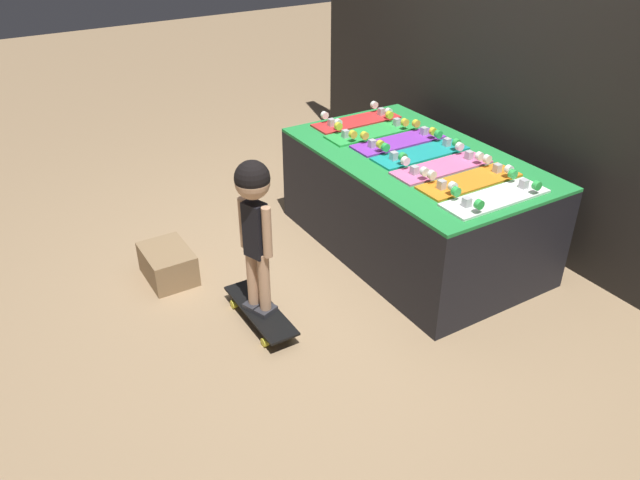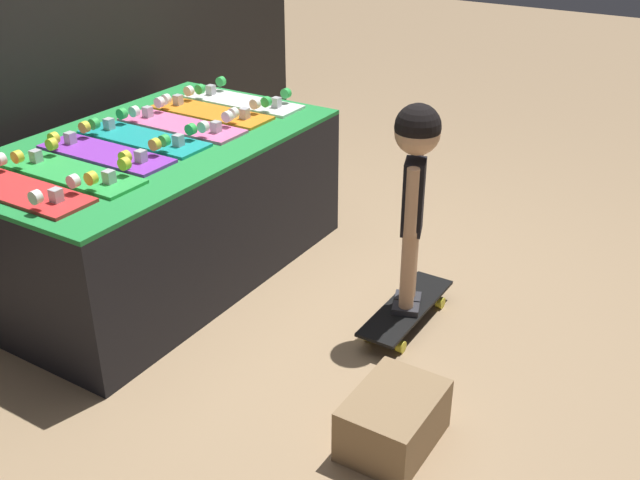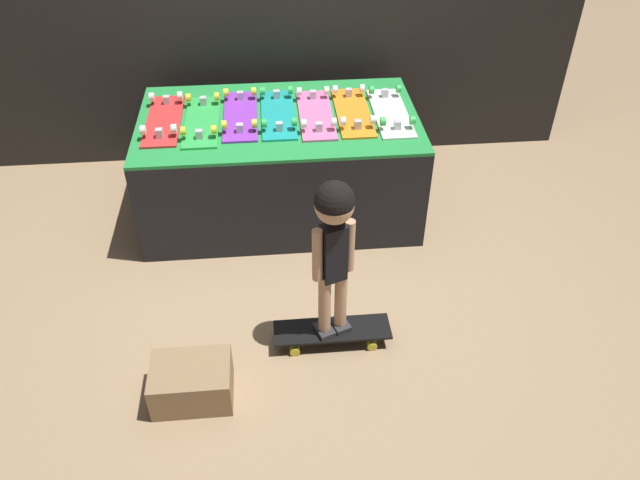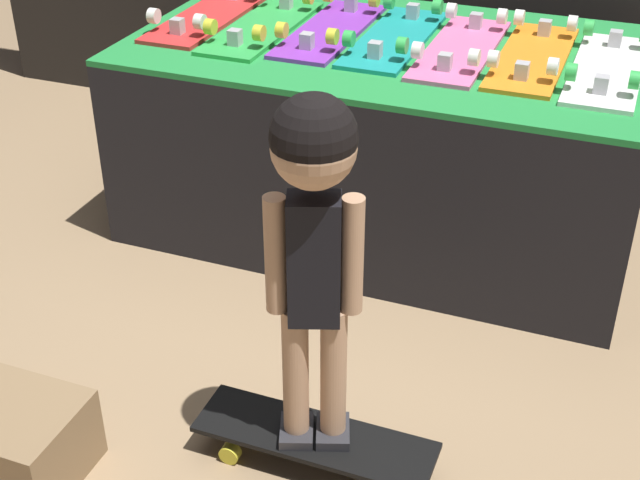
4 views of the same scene
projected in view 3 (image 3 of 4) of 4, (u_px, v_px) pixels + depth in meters
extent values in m
plane|color=#9E7F5B|center=(287.00, 272.00, 3.75)|extent=(16.00, 16.00, 0.00)
cube|color=black|center=(281.00, 166.00, 4.07)|extent=(1.73, 1.02, 0.66)
cube|color=#23893D|center=(278.00, 119.00, 3.86)|extent=(1.73, 1.02, 0.02)
cube|color=red|center=(164.00, 121.00, 3.81)|extent=(0.21, 0.65, 0.01)
cube|color=#B7B7BC|center=(167.00, 100.00, 3.95)|extent=(0.04, 0.04, 0.05)
cylinder|color=white|center=(180.00, 96.00, 3.94)|extent=(0.03, 0.05, 0.05)
cylinder|color=white|center=(152.00, 97.00, 3.93)|extent=(0.03, 0.05, 0.05)
cube|color=#B7B7BC|center=(159.00, 133.00, 3.62)|extent=(0.04, 0.04, 0.05)
cylinder|color=white|center=(174.00, 128.00, 3.61)|extent=(0.03, 0.05, 0.05)
cylinder|color=white|center=(143.00, 130.00, 3.60)|extent=(0.03, 0.05, 0.05)
cube|color=green|center=(202.00, 122.00, 3.79)|extent=(0.21, 0.65, 0.01)
cube|color=#B7B7BC|center=(203.00, 101.00, 3.94)|extent=(0.04, 0.04, 0.05)
cylinder|color=yellow|center=(217.00, 97.00, 3.93)|extent=(0.03, 0.05, 0.05)
cylinder|color=yellow|center=(189.00, 98.00, 3.92)|extent=(0.03, 0.05, 0.05)
cube|color=#B7B7BC|center=(199.00, 134.00, 3.61)|extent=(0.04, 0.04, 0.05)
cylinder|color=yellow|center=(214.00, 130.00, 3.60)|extent=(0.03, 0.05, 0.05)
cylinder|color=yellow|center=(183.00, 131.00, 3.58)|extent=(0.03, 0.05, 0.05)
cube|color=purple|center=(240.00, 116.00, 3.85)|extent=(0.21, 0.65, 0.01)
cube|color=#B7B7BC|center=(240.00, 96.00, 4.00)|extent=(0.04, 0.04, 0.05)
cylinder|color=yellow|center=(254.00, 91.00, 3.99)|extent=(0.03, 0.05, 0.05)
cylinder|color=yellow|center=(226.00, 92.00, 3.98)|extent=(0.03, 0.05, 0.05)
cube|color=#B7B7BC|center=(240.00, 128.00, 3.67)|extent=(0.04, 0.04, 0.05)
cylinder|color=yellow|center=(254.00, 123.00, 3.66)|extent=(0.03, 0.05, 0.05)
cylinder|color=yellow|center=(224.00, 125.00, 3.64)|extent=(0.03, 0.05, 0.05)
cube|color=teal|center=(278.00, 114.00, 3.87)|extent=(0.21, 0.65, 0.01)
cube|color=#B7B7BC|center=(277.00, 94.00, 4.01)|extent=(0.04, 0.04, 0.05)
cylinder|color=green|center=(290.00, 90.00, 4.01)|extent=(0.03, 0.05, 0.05)
cylinder|color=green|center=(263.00, 91.00, 3.99)|extent=(0.03, 0.05, 0.05)
cube|color=#B7B7BC|center=(279.00, 126.00, 3.68)|extent=(0.04, 0.04, 0.05)
cylinder|color=green|center=(294.00, 122.00, 3.67)|extent=(0.03, 0.05, 0.05)
cylinder|color=green|center=(264.00, 123.00, 3.66)|extent=(0.03, 0.05, 0.05)
cube|color=pink|center=(316.00, 115.00, 3.86)|extent=(0.21, 0.65, 0.01)
cube|color=#B7B7BC|center=(313.00, 95.00, 4.01)|extent=(0.04, 0.04, 0.05)
cylinder|color=white|center=(327.00, 90.00, 4.00)|extent=(0.03, 0.05, 0.05)
cylinder|color=white|center=(299.00, 91.00, 3.99)|extent=(0.03, 0.05, 0.05)
cube|color=#B7B7BC|center=(319.00, 127.00, 3.68)|extent=(0.04, 0.04, 0.05)
cylinder|color=white|center=(334.00, 122.00, 3.67)|extent=(0.03, 0.05, 0.05)
cylinder|color=white|center=(304.00, 124.00, 3.65)|extent=(0.03, 0.05, 0.05)
cube|color=orange|center=(353.00, 113.00, 3.89)|extent=(0.21, 0.65, 0.01)
cube|color=#B7B7BC|center=(349.00, 93.00, 4.03)|extent=(0.04, 0.04, 0.05)
cylinder|color=white|center=(362.00, 88.00, 4.03)|extent=(0.03, 0.05, 0.05)
cylinder|color=white|center=(335.00, 89.00, 4.01)|extent=(0.03, 0.05, 0.05)
cube|color=#B7B7BC|center=(358.00, 124.00, 3.70)|extent=(0.04, 0.04, 0.05)
cylinder|color=white|center=(373.00, 120.00, 3.69)|extent=(0.03, 0.05, 0.05)
cylinder|color=white|center=(343.00, 121.00, 3.68)|extent=(0.03, 0.05, 0.05)
cube|color=white|center=(390.00, 113.00, 3.88)|extent=(0.21, 0.65, 0.01)
cube|color=#B7B7BC|center=(385.00, 93.00, 4.03)|extent=(0.04, 0.04, 0.05)
cylinder|color=green|center=(399.00, 89.00, 4.02)|extent=(0.03, 0.05, 0.05)
cylinder|color=green|center=(372.00, 90.00, 4.01)|extent=(0.03, 0.05, 0.05)
cube|color=#B7B7BC|center=(397.00, 125.00, 3.69)|extent=(0.04, 0.04, 0.05)
cylinder|color=green|center=(412.00, 120.00, 3.69)|extent=(0.03, 0.05, 0.05)
cylinder|color=green|center=(383.00, 122.00, 3.67)|extent=(0.03, 0.05, 0.05)
cube|color=black|center=(332.00, 330.00, 3.27)|extent=(0.61, 0.18, 0.01)
cube|color=#B7B7BC|center=(370.00, 331.00, 3.30)|extent=(0.04, 0.04, 0.05)
cylinder|color=yellow|center=(368.00, 324.00, 3.38)|extent=(0.05, 0.03, 0.05)
cylinder|color=yellow|center=(372.00, 345.00, 3.26)|extent=(0.05, 0.03, 0.05)
cube|color=#B7B7BC|center=(294.00, 337.00, 3.27)|extent=(0.04, 0.04, 0.05)
cylinder|color=yellow|center=(293.00, 329.00, 3.35)|extent=(0.05, 0.03, 0.05)
cylinder|color=yellow|center=(295.00, 351.00, 3.23)|extent=(0.05, 0.03, 0.05)
cube|color=#2D2D33|center=(340.00, 324.00, 3.27)|extent=(0.12, 0.14, 0.03)
cylinder|color=tan|center=(341.00, 298.00, 3.15)|extent=(0.06, 0.06, 0.36)
cube|color=#2D2D33|center=(324.00, 330.00, 3.24)|extent=(0.12, 0.14, 0.03)
cylinder|color=tan|center=(325.00, 303.00, 3.12)|extent=(0.06, 0.06, 0.36)
cube|color=black|center=(334.00, 253.00, 2.94)|extent=(0.14, 0.12, 0.32)
cylinder|color=tan|center=(349.00, 246.00, 2.96)|extent=(0.05, 0.05, 0.29)
cylinder|color=tan|center=(317.00, 255.00, 2.90)|extent=(0.05, 0.05, 0.29)
sphere|color=tan|center=(334.00, 205.00, 2.76)|extent=(0.18, 0.18, 0.18)
sphere|color=black|center=(334.00, 201.00, 2.75)|extent=(0.18, 0.18, 0.18)
cube|color=#8E704C|center=(192.00, 382.00, 2.98)|extent=(0.38, 0.27, 0.20)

